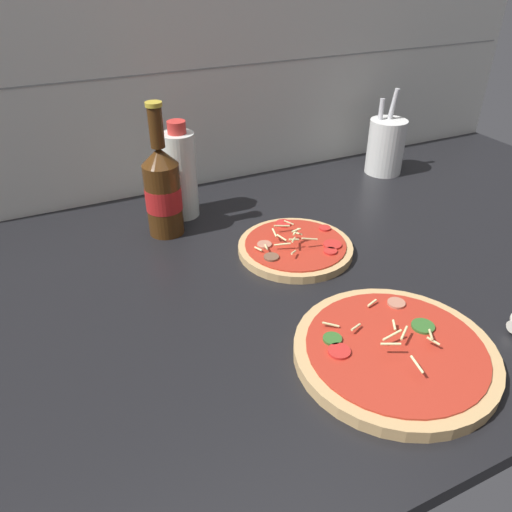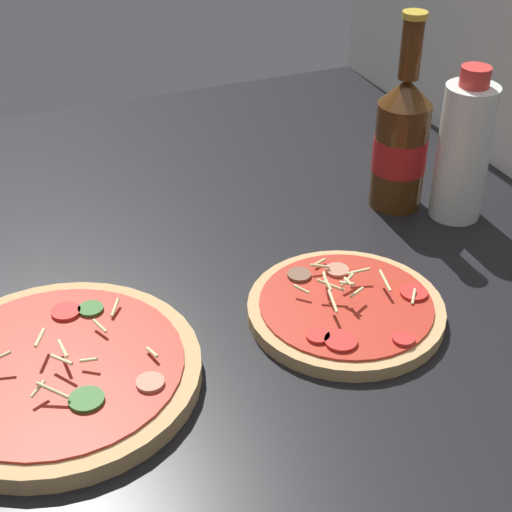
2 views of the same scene
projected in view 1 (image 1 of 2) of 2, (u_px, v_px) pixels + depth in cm
name	position (u px, v px, depth cm)	size (l,w,h in cm)	color
counter_slab	(348.00, 263.00, 96.75)	(160.00, 90.00, 2.50)	black
tile_backsplash	(248.00, 64.00, 116.18)	(160.00, 1.13, 60.00)	silver
pizza_near	(395.00, 353.00, 72.15)	(29.33, 29.33, 4.61)	tan
pizza_far	(295.00, 247.00, 97.39)	(22.36, 22.36, 5.14)	tan
beer_bottle	(163.00, 190.00, 99.52)	(7.35, 7.35, 26.98)	#47280F
oil_bottle	(181.00, 174.00, 106.20)	(6.96, 6.96, 21.06)	silver
utensil_crock	(386.00, 146.00, 128.27)	(9.38, 9.38, 21.38)	silver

